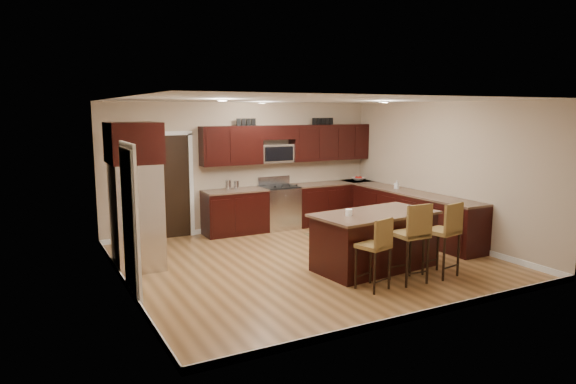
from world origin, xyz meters
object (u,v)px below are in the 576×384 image
stool_right (446,231)px  refrigerator (136,194)px  stool_mid (413,234)px  island (374,242)px  stool_left (377,245)px  range (279,207)px

stool_right → refrigerator: refrigerator is taller
stool_mid → refrigerator: refrigerator is taller
island → stool_right: bearing=-56.3°
stool_left → stool_right: bearing=-15.3°
island → stool_left: stool_left is taller
stool_mid → refrigerator: size_ratio=0.51×
stool_right → refrigerator: (-4.06, 2.67, 0.49)m
stool_right → stool_mid: bearing=169.7°
range → stool_right: (0.76, -4.12, 0.25)m
stool_mid → stool_left: bearing=179.8°
island → stool_left: size_ratio=2.00×
stool_left → stool_right: 1.30m
range → refrigerator: size_ratio=0.47×
stool_left → refrigerator: 3.87m
stool_right → island: bearing=118.9°
island → refrigerator: 3.90m
refrigerator → stool_right: bearing=-33.3°
refrigerator → range: bearing=23.7°
stool_mid → refrigerator: 4.35m
range → stool_left: (-0.54, -4.11, 0.18)m
range → stool_right: bearing=-79.6°
range → refrigerator: 3.68m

